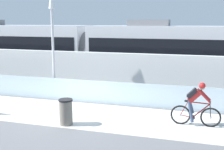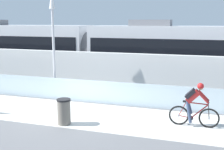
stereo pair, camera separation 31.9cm
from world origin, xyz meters
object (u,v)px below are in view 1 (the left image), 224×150
Objects in this scene: tram at (89,50)px; cyclist_on_bike at (196,104)px; trash_bin at (66,112)px; lamp_post_antenna at (52,30)px.

tram is 9.66m from cyclist_on_bike.
cyclist_on_bike is at bearing -45.55° from tram.
trash_bin is (-4.51, -1.25, -0.32)m from cyclist_on_bike.
tram is 12.75× the size of cyclist_on_bike.
tram is at bearing 89.70° from lamp_post_antenna.
tram is 4.90m from lamp_post_antenna.
lamp_post_antenna is (-0.02, -4.70, 1.40)m from tram.
tram reaches higher than cyclist_on_bike.
cyclist_on_bike is 7.51m from lamp_post_antenna.
lamp_post_antenna reaches higher than trash_bin.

